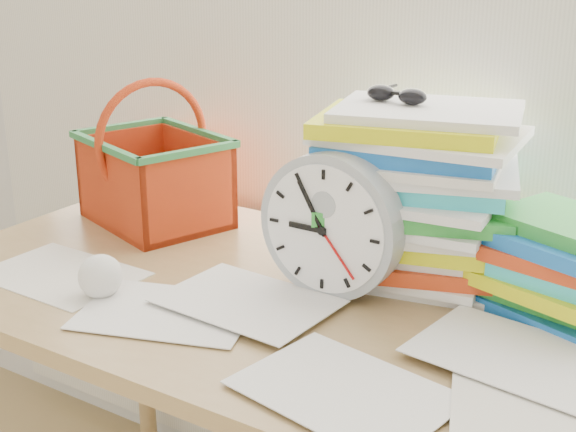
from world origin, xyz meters
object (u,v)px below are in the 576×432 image
Objects in this scene: clock at (331,225)px; book_stack at (568,269)px; basket at (154,154)px; paper_stack at (413,194)px; desk at (296,338)px.

clock reaches higher than book_stack.
basket is (-0.50, 0.13, 0.03)m from clock.
paper_stack is 0.29m from book_stack.
paper_stack reaches higher than book_stack.
book_stack is 0.86m from basket.
book_stack is at bearing 19.74° from clock.
basket is at bearing 165.85° from clock.
clock is 0.38m from book_stack.
paper_stack is at bearing 58.78° from desk.
clock is at bearing -160.26° from book_stack.
desk is 0.21m from clock.
book_stack is (0.36, 0.13, -0.04)m from clock.
basket is (-0.46, 0.17, 0.23)m from desk.
basket is at bearing 159.50° from desk.
book_stack is at bearing -4.13° from paper_stack.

